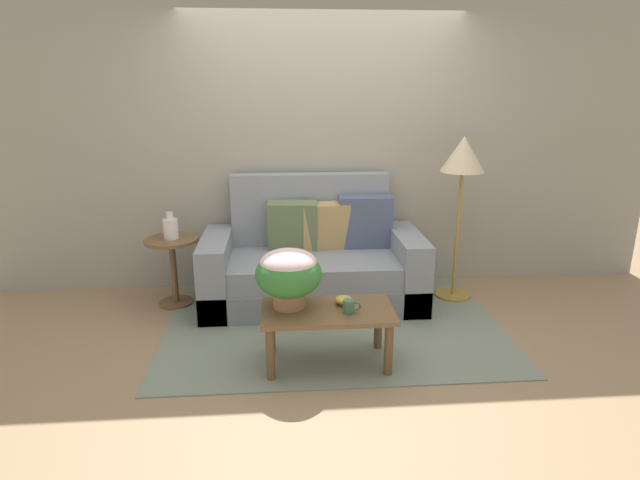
{
  "coord_description": "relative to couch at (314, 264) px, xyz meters",
  "views": [
    {
      "loc": [
        -0.41,
        -3.78,
        1.89
      ],
      "look_at": [
        -0.11,
        0.03,
        0.75
      ],
      "focal_mm": 29.45,
      "sensor_mm": 36.0,
      "label": 1
    }
  ],
  "objects": [
    {
      "name": "wall_back",
      "position": [
        0.12,
        0.48,
        1.15
      ],
      "size": [
        6.4,
        0.12,
        2.99
      ],
      "primitive_type": "cube",
      "color": "gray",
      "rests_on": "ground"
    },
    {
      "name": "couch",
      "position": [
        0.0,
        0.0,
        0.0
      ],
      "size": [
        1.91,
        0.91,
        1.1
      ],
      "color": "slate",
      "rests_on": "ground"
    },
    {
      "name": "side_table",
      "position": [
        -1.23,
        -0.01,
        0.08
      ],
      "size": [
        0.46,
        0.46,
        0.61
      ],
      "color": "brown",
      "rests_on": "ground"
    },
    {
      "name": "area_rug",
      "position": [
        0.12,
        -0.53,
        -0.34
      ],
      "size": [
        2.67,
        1.93,
        0.01
      ],
      "primitive_type": "cube",
      "color": "gray",
      "rests_on": "ground"
    },
    {
      "name": "table_vase",
      "position": [
        -1.23,
        -0.02,
        0.36
      ],
      "size": [
        0.12,
        0.12,
        0.23
      ],
      "color": "silver",
      "rests_on": "side_table"
    },
    {
      "name": "coffee_mug",
      "position": [
        0.16,
        -1.22,
        0.12
      ],
      "size": [
        0.12,
        0.08,
        0.09
      ],
      "color": "#3D664C",
      "rests_on": "coffee_table"
    },
    {
      "name": "floor_lamp",
      "position": [
        1.28,
        -0.04,
        0.87
      ],
      "size": [
        0.38,
        0.38,
        1.46
      ],
      "color": "olive",
      "rests_on": "ground"
    },
    {
      "name": "coffee_table",
      "position": [
        0.02,
        -1.15,
        -0.0
      ],
      "size": [
        0.9,
        0.49,
        0.41
      ],
      "color": "brown",
      "rests_on": "ground"
    },
    {
      "name": "snack_bowl",
      "position": [
        0.13,
        -1.08,
        0.11
      ],
      "size": [
        0.12,
        0.12,
        0.06
      ],
      "color": "gold",
      "rests_on": "coffee_table"
    },
    {
      "name": "ground_plane",
      "position": [
        0.12,
        -0.64,
        -0.34
      ],
      "size": [
        14.0,
        14.0,
        0.0
      ],
      "primitive_type": "plane",
      "color": "#997A56"
    },
    {
      "name": "potted_plant",
      "position": [
        -0.24,
        -1.09,
        0.32
      ],
      "size": [
        0.45,
        0.45,
        0.41
      ],
      "color": "#A36B4C",
      "rests_on": "coffee_table"
    }
  ]
}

